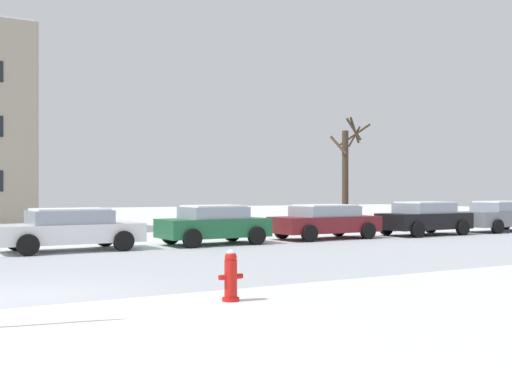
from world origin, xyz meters
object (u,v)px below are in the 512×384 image
Objects in this scene: parked_car_green at (213,224)px; parked_car_black at (424,218)px; parked_car_white at (70,229)px; fire_hydrant at (231,275)px; parked_car_maroon at (325,221)px; parked_car_gray at (502,216)px.

parked_car_black reaches higher than parked_car_green.
parked_car_green is (4.95, -0.10, 0.02)m from parked_car_white.
parked_car_black is at bearing -1.03° from parked_car_white.
parked_car_green is at bearing -1.12° from parked_car_white.
parked_car_black is (14.86, -0.27, 0.04)m from parked_car_white.
parked_car_white is 1.15× the size of parked_car_green.
parked_car_maroon is (9.48, 10.50, 0.27)m from fire_hydrant.
parked_car_black is 4.96m from parked_car_gray.
parked_car_gray reaches higher than fire_hydrant.
parked_car_maroon is at bearing 2.34° from parked_car_green.
parked_car_white is 19.82m from parked_car_gray.
parked_car_black is at bearing -0.99° from parked_car_green.
parked_car_black is 0.91× the size of parked_car_gray.
parked_car_white is 0.97× the size of parked_car_gray.
parked_car_green is 9.91m from parked_car_black.
parked_car_gray is (14.86, -0.12, 0.02)m from parked_car_green.
parked_car_gray reaches higher than parked_car_maroon.
parked_car_maroon is 9.92m from parked_car_gray.
parked_car_black is at bearing -179.44° from parked_car_gray.
fire_hydrant is at bearing -132.08° from parked_car_maroon.
parked_car_green reaches higher than parked_car_white.
parked_car_maroon is at bearing 0.61° from parked_car_white.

